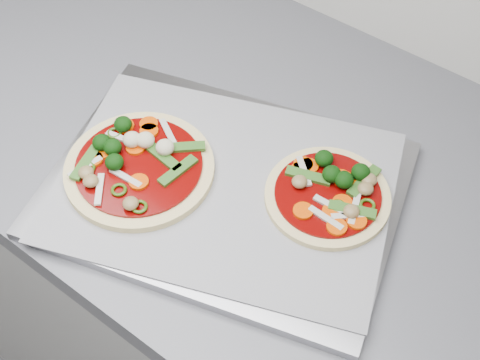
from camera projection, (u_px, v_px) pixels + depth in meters
The scene contains 4 objects.
baking_tray at pixel (224, 189), 0.85m from camera, with size 0.44×0.32×0.01m, color gray.
parchment at pixel (224, 185), 0.85m from camera, with size 0.42×0.30×0.00m, color gray.
pizza_left at pixel (136, 164), 0.85m from camera, with size 0.23×0.23×0.03m.
pizza_right at pixel (331, 192), 0.83m from camera, with size 0.22×0.22×0.03m.
Camera 1 is at (-0.06, 0.81, 1.58)m, focal length 50.00 mm.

